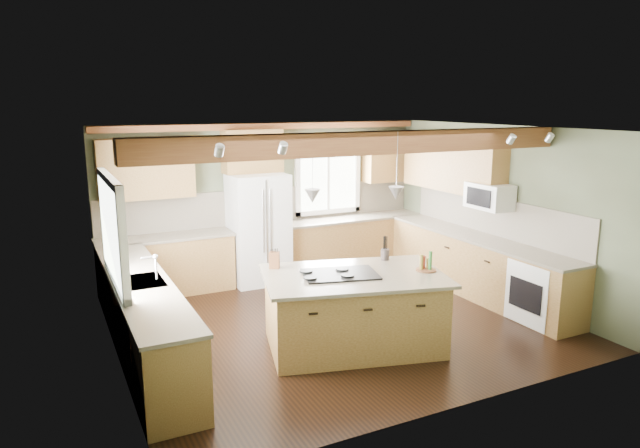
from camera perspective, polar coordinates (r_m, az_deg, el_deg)
name	(u,v)px	position (r m, az deg, el deg)	size (l,w,h in m)	color
floor	(335,321)	(7.89, 1.49, -9.71)	(5.60, 5.60, 0.00)	black
ceiling	(336,129)	(7.33, 1.61, 9.51)	(5.60, 5.60, 0.00)	silver
wall_back	(267,200)	(9.74, -5.35, 2.43)	(5.60, 5.60, 0.00)	#444833
wall_left	(111,253)	(6.70, -20.16, -2.76)	(5.00, 5.00, 0.00)	#444833
wall_right	(497,211)	(9.13, 17.29, 1.27)	(5.00, 5.00, 0.00)	#444833
ceiling_beam	(368,143)	(6.64, 4.87, 8.07)	(5.55, 0.26, 0.26)	brown
soffit_trim	(267,126)	(9.52, -5.28, 9.71)	(5.55, 0.20, 0.10)	brown
backsplash_back	(267,205)	(9.74, -5.30, 1.89)	(5.58, 0.03, 0.58)	brown
backsplash_right	(494,216)	(9.17, 16.97, 0.76)	(0.03, 3.70, 0.58)	brown
base_cab_back_left	(167,266)	(9.17, -15.07, -4.08)	(2.02, 0.60, 0.88)	brown
counter_back_left	(165,237)	(9.05, -15.23, -1.28)	(2.06, 0.64, 0.04)	#4F4539
base_cab_back_right	(351,243)	(10.27, 3.14, -1.93)	(2.62, 0.60, 0.88)	brown
counter_back_right	(351,218)	(10.17, 3.17, 0.59)	(2.66, 0.64, 0.04)	#4F4539
base_cab_left	(143,320)	(7.04, -17.24, -9.20)	(0.60, 3.70, 0.88)	brown
counter_left	(141,283)	(6.89, -17.48, -5.63)	(0.64, 3.74, 0.04)	#4F4539
base_cab_right	(476,266)	(9.16, 15.37, -4.12)	(0.60, 3.70, 0.88)	brown
counter_right	(478,238)	(9.04, 15.53, -1.32)	(0.64, 3.74, 0.04)	#4F4539
upper_cab_back_left	(146,169)	(8.96, -17.02, 5.30)	(1.40, 0.35, 0.90)	brown
upper_cab_over_fridge	(252,151)	(9.37, -6.79, 7.25)	(0.96, 0.35, 0.70)	brown
upper_cab_right	(452,163)	(9.59, 13.07, 5.93)	(0.35, 2.20, 0.90)	brown
upper_cab_back_corner	(387,157)	(10.54, 6.76, 6.70)	(0.90, 0.35, 0.90)	brown
window_left	(111,230)	(6.70, -20.19, -0.57)	(0.04, 1.60, 1.05)	white
window_back	(327,181)	(10.15, 0.75, 4.30)	(1.10, 0.04, 1.00)	white
sink	(141,282)	(6.89, -17.48, -5.59)	(0.50, 0.65, 0.03)	#262628
faucet	(156,268)	(6.88, -16.08, -4.27)	(0.02, 0.02, 0.28)	#B2B2B7
dishwasher	(168,367)	(5.86, -14.99, -13.61)	(0.60, 0.60, 0.84)	white
oven	(542,292)	(8.28, 21.30, -6.34)	(0.60, 0.72, 0.84)	white
microwave	(489,196)	(8.90, 16.58, 2.68)	(0.40, 0.70, 0.38)	white
pendant_left	(312,196)	(6.51, -0.77, 2.80)	(0.18, 0.18, 0.16)	#B2B2B7
pendant_right	(396,193)	(6.77, 7.62, 3.05)	(0.18, 0.18, 0.16)	#B2B2B7
refrigerator	(258,229)	(9.36, -6.17, -0.48)	(0.90, 0.74, 1.80)	silver
island	(353,312)	(7.00, 3.35, -8.78)	(2.01, 1.23, 0.88)	brown
island_top	(354,276)	(6.85, 3.40, -5.18)	(2.14, 1.36, 0.04)	#4F4539
cooktop	(340,274)	(6.80, 2.04, -5.03)	(0.87, 0.58, 0.02)	black
knife_block	(274,260)	(7.06, -4.59, -3.63)	(0.12, 0.09, 0.20)	brown
utensil_crock	(385,254)	(7.46, 6.52, -3.04)	(0.11, 0.11, 0.14)	#3B342F
bottle_tray	(426,262)	(7.06, 10.59, -3.71)	(0.25, 0.25, 0.23)	brown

